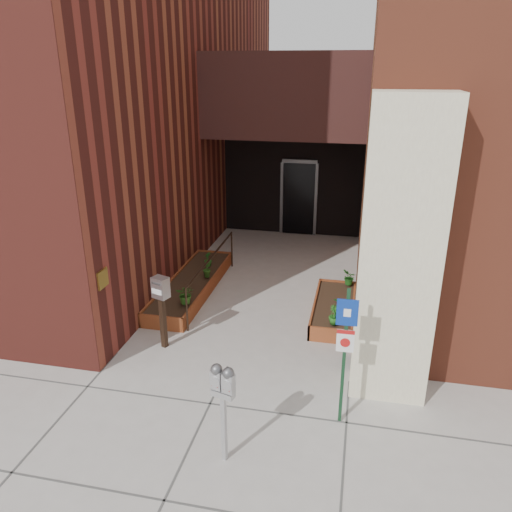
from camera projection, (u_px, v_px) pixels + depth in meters
The scene contains 15 objects.
ground at pixel (228, 367), 8.31m from camera, with size 80.00×80.00×0.00m, color #9E9991.
architecture at pixel (287, 53), 12.85m from camera, with size 20.00×14.60×10.00m.
planter_left at pixel (192, 286), 11.03m from camera, with size 0.90×3.60×0.30m.
planter_right at pixel (334, 309), 9.95m from camera, with size 0.80×2.20×0.30m.
handrail at pixel (212, 262), 10.66m from camera, with size 0.04×3.34×0.90m.
parking_meter at pixel (223, 388), 5.98m from camera, with size 0.32×0.19×1.39m.
sign_post at pixel (345, 343), 6.59m from camera, with size 0.28×0.07×2.05m.
payment_dropbox at pixel (161, 297), 8.56m from camera, with size 0.32×0.27×1.34m.
shrub_left_a at pixel (186, 294), 9.77m from camera, with size 0.37×0.37×0.41m, color #285719.
shrub_left_b at pixel (207, 269), 11.01m from camera, with size 0.21×0.21×0.38m, color #254F16.
shrub_left_c at pixel (208, 259), 11.62m from camera, with size 0.18×0.18×0.32m, color #1E5C1A.
shrub_left_d at pixel (208, 259), 11.64m from camera, with size 0.18×0.18×0.34m, color #185619.
shrub_right_a at pixel (334, 315), 9.00m from camera, with size 0.20×0.20×0.35m, color #205C1A.
shrub_right_b at pixel (337, 306), 9.33m from camera, with size 0.19×0.19×0.35m, color #185718.
shrub_right_c at pixel (349, 278), 10.61m from camera, with size 0.30×0.30×0.33m, color #1D5A19.
Camera 1 is at (1.95, -6.83, 4.70)m, focal length 35.00 mm.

